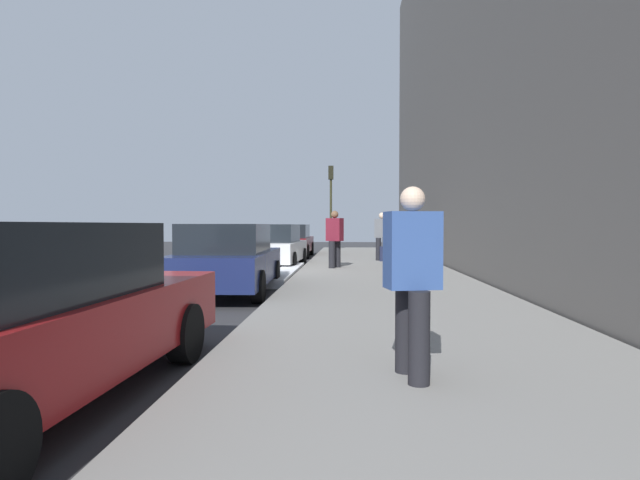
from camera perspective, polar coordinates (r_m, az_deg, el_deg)
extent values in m
plane|color=#333335|center=(16.66, -5.35, -3.45)|extent=(56.00, 56.00, 0.00)
cube|color=gray|center=(16.49, 6.09, -3.24)|extent=(28.00, 4.60, 0.15)
cube|color=#66605B|center=(17.84, 15.68, 21.32)|extent=(32.00, 0.80, 15.00)
cube|color=gold|center=(17.42, -15.83, -3.27)|extent=(28.00, 0.14, 0.01)
cube|color=white|center=(14.60, -3.78, -3.74)|extent=(5.40, 0.56, 0.22)
cylinder|color=black|center=(6.57, -28.85, -8.81)|extent=(0.65, 0.24, 0.64)
cylinder|color=black|center=(5.81, -14.78, -10.02)|extent=(0.65, 0.24, 0.64)
cube|color=maroon|center=(4.86, -30.39, -9.22)|extent=(4.78, 1.97, 0.64)
cylinder|color=black|center=(12.69, -12.70, -3.65)|extent=(0.65, 0.24, 0.64)
cylinder|color=black|center=(12.39, -5.13, -3.74)|extent=(0.65, 0.24, 0.64)
cylinder|color=black|center=(10.18, -16.34, -4.99)|extent=(0.65, 0.24, 0.64)
cylinder|color=black|center=(9.80, -6.91, -5.19)|extent=(0.65, 0.24, 0.64)
cube|color=navy|center=(11.21, -10.19, -2.94)|extent=(4.28, 1.92, 0.64)
cube|color=black|center=(10.97, -10.43, 0.20)|extent=(2.25, 1.66, 0.60)
cylinder|color=black|center=(19.11, -6.95, -1.83)|extent=(0.65, 0.24, 0.64)
cylinder|color=black|center=(18.83, -1.95, -1.87)|extent=(0.65, 0.24, 0.64)
cylinder|color=black|center=(16.61, -8.86, -2.37)|extent=(0.65, 0.24, 0.64)
cylinder|color=black|center=(16.27, -3.12, -2.44)|extent=(0.65, 0.24, 0.64)
cube|color=white|center=(17.67, -5.19, -1.23)|extent=(4.23, 1.96, 0.64)
cube|color=black|center=(17.44, -5.32, 0.77)|extent=(2.23, 1.68, 0.60)
cylinder|color=black|center=(25.42, -4.77, -0.95)|extent=(0.64, 0.22, 0.64)
cylinder|color=black|center=(25.25, -0.99, -0.96)|extent=(0.64, 0.22, 0.64)
cylinder|color=black|center=(22.57, -5.78, -1.29)|extent=(0.64, 0.22, 0.64)
cylinder|color=black|center=(22.37, -1.52, -1.31)|extent=(0.64, 0.22, 0.64)
cube|color=maroon|center=(23.88, -3.25, -0.47)|extent=(4.66, 1.81, 0.64)
cube|color=black|center=(23.63, -3.32, 1.02)|extent=(2.42, 1.60, 0.60)
cylinder|color=black|center=(4.79, 9.49, -9.77)|extent=(0.18, 0.18, 0.79)
cylinder|color=black|center=(4.44, 10.98, -10.67)|extent=(0.18, 0.18, 0.79)
cube|color=#335193|center=(4.52, 10.26, -1.12)|extent=(0.37, 0.50, 0.67)
sphere|color=beige|center=(4.52, 10.29, 4.52)|extent=(0.22, 0.22, 0.22)
cylinder|color=black|center=(16.19, 1.96, -1.57)|extent=(0.20, 0.20, 0.84)
cylinder|color=black|center=(15.84, 1.33, -1.64)|extent=(0.20, 0.20, 0.84)
cube|color=maroon|center=(15.99, 1.65, 1.17)|extent=(0.48, 0.57, 0.71)
sphere|color=brown|center=(15.99, 1.65, 2.87)|extent=(0.23, 0.23, 0.23)
cylinder|color=black|center=(19.38, 6.53, -1.03)|extent=(0.20, 0.20, 0.85)
cylinder|color=black|center=(19.68, 7.28, -0.99)|extent=(0.20, 0.20, 0.85)
cube|color=slate|center=(19.51, 6.92, 1.31)|extent=(0.56, 0.57, 0.72)
sphere|color=beige|center=(19.51, 6.92, 2.72)|extent=(0.24, 0.24, 0.24)
cylinder|color=#2D2D19|center=(26.60, 1.22, 2.79)|extent=(0.12, 0.12, 3.70)
cube|color=black|center=(26.73, 1.23, 7.52)|extent=(0.26, 0.26, 0.70)
sphere|color=red|center=(26.90, 1.24, 7.93)|extent=(0.14, 0.14, 0.14)
sphere|color=orange|center=(26.88, 1.24, 7.46)|extent=(0.14, 0.14, 0.14)
sphere|color=green|center=(26.86, 1.24, 7.00)|extent=(0.14, 0.14, 0.14)
cube|color=#191E38|center=(19.10, 7.00, -1.54)|extent=(0.34, 0.22, 0.54)
cylinder|color=#4C4C4C|center=(19.08, 7.00, -0.19)|extent=(0.03, 0.03, 0.36)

